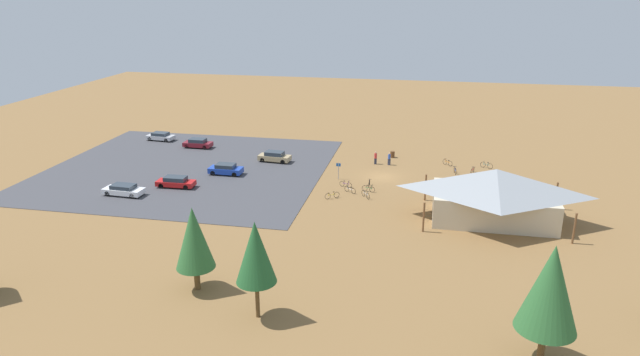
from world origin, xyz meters
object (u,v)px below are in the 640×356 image
bicycle_black_lone_west (369,183)px  pine_center (256,252)px  pine_east (550,288)px  bicycle_silver_near_porch (366,195)px  bicycle_green_yard_front (368,189)px  car_blue_second_row (226,169)px  lot_sign (338,169)px  bicycle_orange_yard_left (448,163)px  car_red_front_row (176,182)px  bike_pavilion (495,192)px  trash_bin (392,154)px  bicycle_white_yard_right (350,190)px  car_white_far_end (124,190)px  bicycle_red_back_row (473,170)px  bicycle_teal_edge_north (486,165)px  bicycle_purple_mid_cluster (346,184)px  car_silver_end_stall (161,136)px  bicycle_yellow_front_row (332,195)px  visitor_crossing_yard (376,158)px  bicycle_blue_by_bin (455,171)px  visitor_at_bikes (389,159)px  car_maroon_back_corner (198,143)px  pine_far_east (194,238)px

bicycle_black_lone_west → pine_center: bearing=81.0°
pine_east → bicycle_silver_near_porch: 31.63m
bicycle_green_yard_front → car_blue_second_row: size_ratio=0.37×
lot_sign → bicycle_orange_yard_left: size_ratio=1.76×
bicycle_orange_yard_left → car_red_front_row: 35.81m
bicycle_orange_yard_left → car_red_front_row: (32.27, 15.52, 0.33)m
bike_pavilion → bicycle_silver_near_porch: bike_pavilion is taller
bicycle_green_yard_front → bicycle_silver_near_porch: size_ratio=1.09×
trash_bin → bicycle_white_yard_right: bearing=76.2°
bicycle_silver_near_porch → car_white_far_end: size_ratio=0.30×
bicycle_red_back_row → bicycle_teal_edge_north: bearing=-127.5°
bicycle_teal_edge_north → bicycle_silver_near_porch: bearing=44.5°
lot_sign → car_white_far_end: lot_sign is taller
bicycle_purple_mid_cluster → car_silver_end_stall: (31.86, -15.88, 0.34)m
bicycle_yellow_front_row → visitor_crossing_yard: size_ratio=0.87×
trash_bin → bicycle_white_yard_right: size_ratio=0.61×
bicycle_silver_near_porch → bike_pavilion: bearing=164.0°
bicycle_purple_mid_cluster → bicycle_white_yard_right: bearing=113.4°
car_white_far_end → bicycle_blue_by_bin: bearing=-157.4°
bicycle_teal_edge_north → visitor_crossing_yard: size_ratio=0.89×
car_silver_end_stall → visitor_at_bikes: visitor_at_bikes is taller
car_white_far_end → visitor_at_bikes: 34.26m
pine_center → bicycle_teal_edge_north: bearing=-115.6°
bicycle_purple_mid_cluster → car_white_far_end: car_white_far_end is taller
bicycle_black_lone_west → car_red_front_row: car_red_front_row is taller
bicycle_orange_yard_left → car_maroon_back_corner: car_maroon_back_corner is taller
pine_center → pine_east: pine_east is taller
bicycle_yellow_front_row → car_white_far_end: car_white_far_end is taller
pine_far_east → bicycle_orange_yard_left: 42.97m
pine_east → visitor_at_bikes: pine_east is taller
car_red_front_row → bicycle_red_back_row: bearing=-160.3°
bicycle_red_back_row → car_white_far_end: (40.14, 16.44, 0.35)m
trash_bin → bicycle_orange_yard_left: trash_bin is taller
trash_bin → car_white_far_end: size_ratio=0.19×
pine_east → bicycle_silver_near_porch: pine_east is taller
bike_pavilion → bicycle_black_lone_west: bearing=-30.0°
bicycle_green_yard_front → car_blue_second_row: car_blue_second_row is taller
bicycle_teal_edge_north → bicycle_green_yard_front: size_ratio=0.97×
bike_pavilion → bicycle_green_yard_front: size_ratio=8.98×
car_white_far_end → bicycle_green_yard_front: bearing=-166.2°
bicycle_white_yard_right → bicycle_silver_near_porch: bearing=146.5°
bicycle_silver_near_porch → pine_east: bearing=117.9°
pine_east → car_red_front_row: size_ratio=1.79×
bicycle_black_lone_west → bicycle_teal_edge_north: (-14.54, -10.26, 0.03)m
bicycle_silver_near_porch → car_silver_end_stall: 39.56m
pine_east → pine_far_east: (25.37, -4.42, -0.89)m
pine_center → pine_east: bearing=175.6°
bicycle_teal_edge_north → bicycle_blue_by_bin: 5.24m
lot_sign → bicycle_purple_mid_cluster: 3.21m
pine_east → bicycle_red_back_row: bearing=-87.0°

